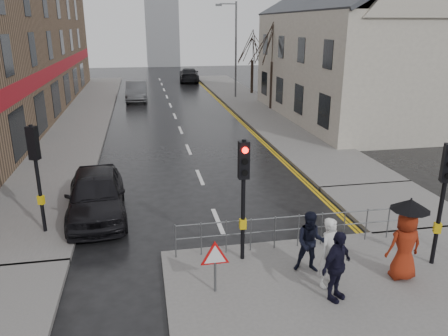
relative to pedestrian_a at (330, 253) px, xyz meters
name	(u,v)px	position (x,y,z in m)	size (l,w,h in m)	color
ground	(237,267)	(-2.00, 1.45, -1.03)	(120.00, 120.00, 0.00)	black
left_pavement	(84,113)	(-8.50, 24.45, -0.96)	(4.00, 44.00, 0.14)	#605E5B
right_pavement	(249,103)	(4.50, 26.45, -0.96)	(4.00, 40.00, 0.14)	#605E5B
pavement_bridge_right	(394,205)	(4.50, 4.45, -0.96)	(4.00, 4.20, 0.14)	#605E5B
building_right_cream	(354,48)	(10.00, 19.45, 3.75)	(9.00, 16.40, 10.10)	beige
church_tower	(161,6)	(-0.50, 63.45, 7.97)	(5.00, 5.00, 18.00)	gray
traffic_signal_near_left	(244,180)	(-1.80, 1.65, 1.42)	(0.28, 0.27, 3.40)	black
traffic_signal_near_right	(445,183)	(3.20, 0.45, 1.42)	(0.34, 0.33, 3.40)	black
traffic_signal_far_left	(36,160)	(-7.49, 4.46, 1.42)	(0.34, 0.33, 3.40)	black
guard_railing_front	(299,223)	(-0.05, 2.05, -0.17)	(7.14, 0.04, 1.00)	#595B5E
warning_sign	(215,258)	(-2.80, 0.25, 0.01)	(0.80, 0.07, 1.35)	#595B5E
street_lamp	(234,44)	(3.82, 29.45, 3.67)	(1.83, 0.25, 8.00)	#595B5E
tree_near	(273,41)	(5.50, 23.45, 4.10)	(2.40, 2.40, 6.58)	black
tree_far	(253,46)	(6.00, 31.45, 3.39)	(2.40, 2.40, 5.64)	black
pedestrian_a	(330,253)	(0.00, 0.00, 0.00)	(0.65, 0.43, 1.79)	silver
pedestrian_b	(311,242)	(-0.21, 0.71, -0.07)	(0.80, 0.63, 1.65)	black
pedestrian_with_umbrella	(406,237)	(1.97, -0.04, 0.26)	(0.96, 0.96, 2.16)	maroon
pedestrian_d	(337,266)	(-0.09, -0.57, -0.03)	(1.02, 0.42, 1.74)	black
car_parked	(96,194)	(-6.00, 5.61, -0.22)	(1.91, 4.75, 1.62)	black
car_mid	(137,91)	(-4.67, 29.79, -0.22)	(1.72, 4.92, 1.62)	#46484B
car_far	(189,75)	(1.23, 41.91, -0.25)	(2.19, 5.39, 1.56)	black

